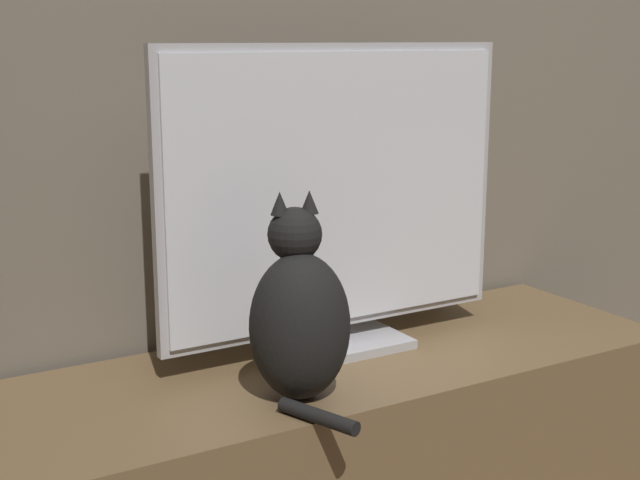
% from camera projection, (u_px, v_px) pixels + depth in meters
% --- Properties ---
extents(tv_stand, '(1.54, 0.52, 0.40)m').
position_uv_depth(tv_stand, '(342.00, 444.00, 2.00)').
color(tv_stand, brown).
rests_on(tv_stand, ground_plane).
extents(tv, '(0.84, 0.19, 0.68)m').
position_uv_depth(tv, '(337.00, 200.00, 1.95)').
color(tv, '#B7B7BC').
rests_on(tv, tv_stand).
extents(cat, '(0.24, 0.32, 0.41)m').
position_uv_depth(cat, '(299.00, 318.00, 1.72)').
color(cat, black).
rests_on(cat, tv_stand).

